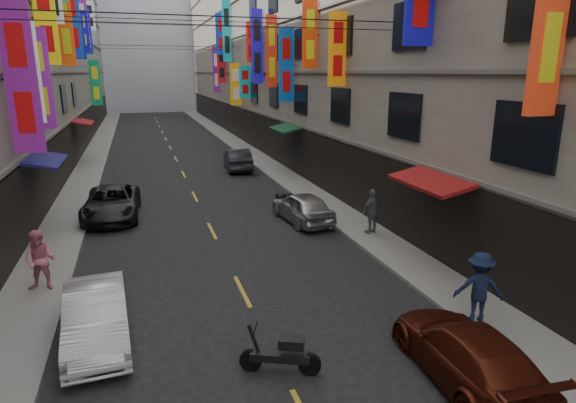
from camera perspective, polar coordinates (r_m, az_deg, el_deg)
sidewalk_left at (r=37.79m, az=-22.27°, el=4.31°), size 2.00×90.00×0.12m
sidewalk_right at (r=38.62m, az=-4.22°, el=5.61°), size 2.00×90.00×0.12m
building_row_right at (r=40.01m, az=4.39°, el=19.48°), size 10.14×90.00×19.00m
haze_block at (r=87.27m, az=-16.40°, el=17.52°), size 18.00×8.00×22.00m
shop_signage at (r=30.02m, az=-13.36°, el=19.96°), size 14.00×55.00×12.36m
street_awnings at (r=21.42m, az=-13.49°, el=5.57°), size 13.99×35.20×0.41m
overhead_cables at (r=25.36m, az=-12.05°, el=20.23°), size 14.00×38.04×1.24m
lane_markings at (r=34.80m, az=-12.74°, el=4.14°), size 0.12×80.20×0.01m
scooter_crossing at (r=10.98m, az=-0.78°, el=-17.70°), size 1.69×0.89×1.14m
scooter_far_right at (r=22.40m, az=-0.63°, el=-0.31°), size 0.56×1.80×1.14m
car_left_mid at (r=12.85m, az=-21.79°, el=-12.51°), size 1.67×4.14×1.34m
car_left_far at (r=23.06m, az=-20.16°, el=-0.15°), size 2.56×5.12×1.39m
car_right_near at (r=11.33m, az=20.44°, el=-16.47°), size 2.06×4.48×1.27m
car_right_mid at (r=21.07m, az=1.71°, el=-0.66°), size 2.02×4.12×1.35m
car_right_far at (r=32.59m, az=-6.01°, el=4.98°), size 1.85×4.49×1.45m
pedestrian_lfar at (r=16.00m, az=-27.31°, el=-6.21°), size 1.01×0.81×1.83m
pedestrian_rnear at (r=13.43m, az=21.72°, el=-9.43°), size 1.37×1.11×1.88m
pedestrian_rfar at (r=19.45m, az=9.96°, el=-1.14°), size 1.21×0.92×1.82m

